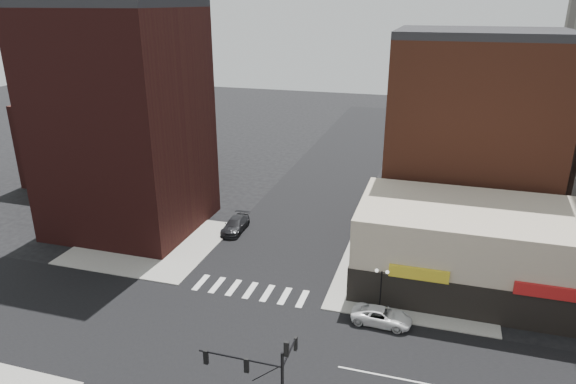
% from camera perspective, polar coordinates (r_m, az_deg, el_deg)
% --- Properties ---
extents(ground, '(240.00, 240.00, 0.00)m').
position_cam_1_polar(ground, '(43.06, -8.09, -16.26)').
color(ground, black).
rests_on(ground, ground).
extents(road_ew, '(200.00, 14.00, 0.02)m').
position_cam_1_polar(road_ew, '(43.06, -8.09, -16.25)').
color(road_ew, black).
rests_on(road_ew, ground).
extents(road_ns, '(14.00, 200.00, 0.02)m').
position_cam_1_polar(road_ns, '(43.06, -8.09, -16.24)').
color(road_ns, black).
rests_on(road_ns, ground).
extents(sidewalk_nw, '(15.00, 15.00, 0.12)m').
position_cam_1_polar(sidewalk_nw, '(60.15, -15.04, -5.42)').
color(sidewalk_nw, gray).
rests_on(sidewalk_nw, ground).
extents(sidewalk_ne, '(15.00, 15.00, 0.12)m').
position_cam_1_polar(sidewalk_ne, '(52.20, 13.75, -9.48)').
color(sidewalk_ne, gray).
rests_on(sidewalk_ne, ground).
extents(building_nw, '(16.00, 15.00, 25.00)m').
position_cam_1_polar(building_nw, '(61.69, -17.78, 7.23)').
color(building_nw, '#381412').
rests_on(building_nw, ground).
extents(building_nw_low, '(20.00, 18.00, 12.00)m').
position_cam_1_polar(building_nw_low, '(82.81, -18.89, 5.67)').
color(building_nw_low, '#381412').
rests_on(building_nw_low, ground).
extents(building_ne_midrise, '(18.00, 15.00, 22.00)m').
position_cam_1_polar(building_ne_midrise, '(62.35, 19.65, 5.72)').
color(building_ne_midrise, brown).
rests_on(building_ne_midrise, ground).
extents(building_ne_row, '(24.20, 12.20, 8.00)m').
position_cam_1_polar(building_ne_row, '(51.44, 21.36, -6.76)').
color(building_ne_row, '#B3A48E').
rests_on(building_ne_row, ground).
extents(traffic_signal, '(5.59, 3.09, 7.77)m').
position_cam_1_polar(traffic_signal, '(32.10, -2.17, -19.59)').
color(traffic_signal, black).
rests_on(traffic_signal, ground).
extents(street_lamp_ne, '(1.22, 0.32, 4.16)m').
position_cam_1_polar(street_lamp_ne, '(45.07, 10.34, -9.58)').
color(street_lamp_ne, black).
rests_on(street_lamp_ne, sidewalk_ne).
extents(white_suv, '(5.13, 2.52, 1.40)m').
position_cam_1_polar(white_suv, '(45.13, 10.35, -13.41)').
color(white_suv, white).
rests_on(white_suv, ground).
extents(dark_sedan_north, '(2.37, 5.51, 1.58)m').
position_cam_1_polar(dark_sedan_north, '(61.02, -5.86, -3.64)').
color(dark_sedan_north, black).
rests_on(dark_sedan_north, ground).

